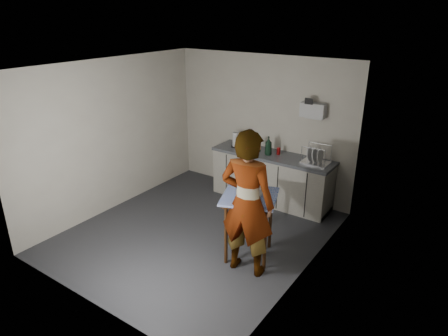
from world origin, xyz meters
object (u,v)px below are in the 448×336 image
Objects in this scene: side_table at (249,203)px; soda_can at (279,151)px; soap_bottle at (268,146)px; bakery_box at (250,189)px; kitchen_counter at (271,179)px; paper_towel at (235,140)px; standing_man at (247,204)px; dish_rack at (315,159)px; dark_bottle at (259,146)px.

soda_can is at bearing 84.49° from side_table.
bakery_box is (0.63, -1.67, -0.03)m from soap_bottle.
kitchen_counter is 5.24× the size of bakery_box.
soap_bottle is at bearing -3.31° from paper_towel.
standing_man reaches higher than bakery_box.
kitchen_counter is 18.43× the size of soda_can.
paper_towel is (-1.36, 1.72, 0.22)m from side_table.
soap_bottle is 1.19× the size of paper_towel.
dish_rack is (0.22, 1.77, 0.16)m from side_table.
paper_towel is 0.62× the size of dish_rack.
soda_can reaches higher than side_table.
dark_bottle reaches higher than kitchen_counter.
standing_man reaches higher than soda_can.
side_table is at bearing -51.82° from paper_towel.
dish_rack is at bearing 1.78° from dark_bottle.
soap_bottle is at bearing 94.29° from bakery_box.
paper_towel is (-1.51, 2.04, 0.05)m from standing_man.
standing_man is 2.15m from soap_bottle.
side_table is 1.94m from dark_bottle.
soda_can is at bearing 34.54° from kitchen_counter.
paper_towel is 1.57m from dish_rack.
dark_bottle is (-0.85, 1.73, 0.20)m from side_table.
standing_man reaches higher than side_table.
soda_can is 0.43× the size of paper_towel.
dish_rack is (1.57, 0.04, -0.06)m from paper_towel.
bakery_box is at bearing -74.88° from soda_can.
standing_man reaches higher than soap_bottle.
standing_man is (0.15, -0.31, 0.17)m from side_table.
bakery_box is at bearing -97.28° from dish_rack.
paper_towel reaches higher than soda_can.
soda_can is (-0.64, 2.12, -0.03)m from standing_man.
soda_can is 0.37m from dark_bottle.
paper_towel reaches higher than kitchen_counter.
standing_man is (0.73, -2.06, 0.57)m from kitchen_counter.
dark_bottle is 0.50m from paper_towel.
paper_towel is at bearing -61.01° from standing_man.
kitchen_counter is 0.66m from soap_bottle.
standing_man is at bearing -68.54° from soap_bottle.
side_table is at bearing -69.34° from soap_bottle.
soap_bottle is at bearing -138.86° from soda_can.
standing_man is at bearing -63.90° from dark_bottle.
side_table is 3.38× the size of paper_towel.
soda_can is 0.54× the size of dark_bottle.
soap_bottle is (-0.06, -0.06, 0.65)m from kitchen_counter.
standing_man is 2.21m from soda_can.
standing_man reaches higher than dish_rack.
kitchen_counter is at bearing 87.53° from side_table.
soap_bottle is at bearing 89.87° from side_table.
dish_rack is (0.71, -0.04, 0.01)m from soda_can.
dish_rack is (1.07, 0.03, -0.04)m from dark_bottle.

